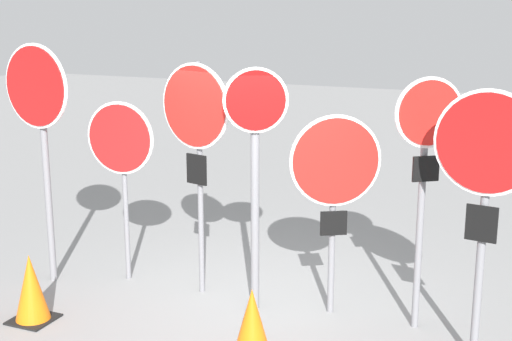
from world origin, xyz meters
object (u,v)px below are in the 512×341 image
Objects in this scene: stop_sign_1 at (121,149)px; stop_sign_6 at (486,171)px; stop_sign_4 at (335,174)px; traffic_cone_0 at (252,326)px; traffic_cone_1 at (31,288)px; stop_sign_2 at (196,124)px; stop_sign_5 at (426,150)px; stop_sign_3 at (255,150)px; stop_sign_0 at (39,112)px.

stop_sign_1 is 0.85× the size of stop_sign_6.
stop_sign_4 reaches higher than traffic_cone_0.
stop_sign_2 is at bearing 46.55° from traffic_cone_1.
stop_sign_5 reaches higher than stop_sign_1.
stop_sign_3 reaches higher than stop_sign_4.
stop_sign_2 is 2.40m from traffic_cone_1.
stop_sign_5 is at bearing 20.54° from traffic_cone_1.
stop_sign_3 is 1.69m from stop_sign_5.
stop_sign_1 is at bearing 150.90° from stop_sign_4.
stop_sign_0 reaches higher than traffic_cone_0.
stop_sign_4 is (1.54, 0.06, -0.42)m from stop_sign_2.
stop_sign_2 reaches higher than stop_sign_3.
stop_sign_0 is 3.88× the size of traffic_cone_1.
traffic_cone_0 is (-1.25, -1.29, -1.48)m from stop_sign_5.
stop_sign_0 is 1.31× the size of stop_sign_1.
stop_sign_3 is (2.53, 0.23, -0.27)m from stop_sign_0.
stop_sign_6 is at bearing 5.95° from stop_sign_2.
traffic_cone_0 is at bearing -33.48° from stop_sign_1.
stop_sign_6 is 3.51× the size of traffic_cone_1.
stop_sign_4 is 1.76m from traffic_cone_0.
stop_sign_0 reaches higher than stop_sign_1.
stop_sign_6 is at bearing 11.72° from traffic_cone_1.
traffic_cone_1 is (-2.43, -0.09, -0.00)m from traffic_cone_0.
stop_sign_4 is 0.84× the size of stop_sign_5.
stop_sign_3 is (1.73, -0.16, 0.16)m from stop_sign_1.
stop_sign_5 reaches higher than traffic_cone_0.
stop_sign_4 is 0.95m from stop_sign_5.
stop_sign_5 is (4.20, 0.45, -0.17)m from stop_sign_0.
traffic_cone_0 is 2.43m from traffic_cone_1.
stop_sign_0 reaches higher than stop_sign_5.
stop_sign_2 is at bearing 19.90° from stop_sign_0.
stop_sign_4 is 2.97× the size of traffic_cone_0.
stop_sign_1 reaches higher than traffic_cone_0.
stop_sign_4 is (3.31, 0.44, -0.49)m from stop_sign_0.
stop_sign_5 is at bearing 15.48° from stop_sign_2.
stop_sign_4 is (0.78, 0.21, -0.23)m from stop_sign_3.
stop_sign_1 is 0.82× the size of stop_sign_2.
stop_sign_1 is at bearing -178.51° from stop_sign_6.
stop_sign_0 is 3.38m from stop_sign_4.
stop_sign_0 is 0.99m from stop_sign_1.
stop_sign_5 reaches higher than stop_sign_4.
stop_sign_1 is at bearing 145.88° from stop_sign_3.
traffic_cone_1 is (-3.67, -1.38, -1.48)m from stop_sign_5.
stop_sign_2 is (0.97, -0.01, 0.36)m from stop_sign_1.
stop_sign_3 is (0.76, -0.15, -0.20)m from stop_sign_2.
stop_sign_4 is at bearing -14.00° from stop_sign_3.
stop_sign_6 is (1.49, -0.48, 0.28)m from stop_sign_4.
stop_sign_6 is (4.80, -0.05, -0.21)m from stop_sign_0.
stop_sign_4 is at bearing 26.23° from traffic_cone_1.
stop_sign_0 reaches higher than stop_sign_3.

